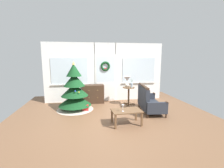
{
  "coord_description": "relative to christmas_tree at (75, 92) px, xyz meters",
  "views": [
    {
      "loc": [
        -0.84,
        -4.81,
        1.89
      ],
      "look_at": [
        0.05,
        0.55,
        1.0
      ],
      "focal_mm": 25.26,
      "sensor_mm": 36.0,
      "label": 1
    }
  ],
  "objects": [
    {
      "name": "wine_glass",
      "position": [
        1.42,
        -1.71,
        -0.08
      ],
      "size": [
        0.08,
        0.08,
        0.2
      ],
      "color": "silver",
      "rests_on": "coffee_table"
    },
    {
      "name": "christmas_tree",
      "position": [
        0.0,
        0.0,
        0.0
      ],
      "size": [
        1.34,
        1.34,
        1.79
      ],
      "color": "#4C331E",
      "rests_on": "ground"
    },
    {
      "name": "flower_vase",
      "position": [
        2.23,
        0.2,
        0.19
      ],
      "size": [
        0.11,
        0.1,
        0.35
      ],
      "color": "#99ADBC",
      "rests_on": "side_table"
    },
    {
      "name": "settee_sofa",
      "position": [
        2.6,
        -0.67,
        -0.28
      ],
      "size": [
        0.86,
        1.46,
        0.96
      ],
      "color": "#3D281C",
      "rests_on": "ground"
    },
    {
      "name": "ground_plane",
      "position": [
        1.27,
        -1.01,
        -0.65
      ],
      "size": [
        6.76,
        6.76,
        0.0
      ],
      "primitive_type": "plane",
      "color": "brown"
    },
    {
      "name": "back_wall_with_door",
      "position": [
        1.27,
        1.07,
        0.63
      ],
      "size": [
        5.2,
        0.19,
        2.55
      ],
      "color": "white",
      "rests_on": "ground"
    },
    {
      "name": "gift_box",
      "position": [
        0.37,
        -0.21,
        -0.54
      ],
      "size": [
        0.23,
        0.21,
        0.23
      ],
      "primitive_type": "cube",
      "color": "red",
      "rests_on": "ground"
    },
    {
      "name": "side_table",
      "position": [
        2.13,
        0.26,
        -0.14
      ],
      "size": [
        0.5,
        0.48,
        0.73
      ],
      "color": "brown",
      "rests_on": "ground"
    },
    {
      "name": "coffee_table",
      "position": [
        1.55,
        -1.63,
        -0.29
      ],
      "size": [
        0.87,
        0.57,
        0.43
      ],
      "color": "brown",
      "rests_on": "ground"
    },
    {
      "name": "table_lamp",
      "position": [
        2.07,
        0.3,
        0.36
      ],
      "size": [
        0.28,
        0.28,
        0.44
      ],
      "color": "silver",
      "rests_on": "side_table"
    },
    {
      "name": "dresser_cabinet",
      "position": [
        0.71,
        0.78,
        -0.26
      ],
      "size": [
        0.91,
        0.46,
        0.78
      ],
      "color": "#3D281C",
      "rests_on": "ground"
    }
  ]
}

